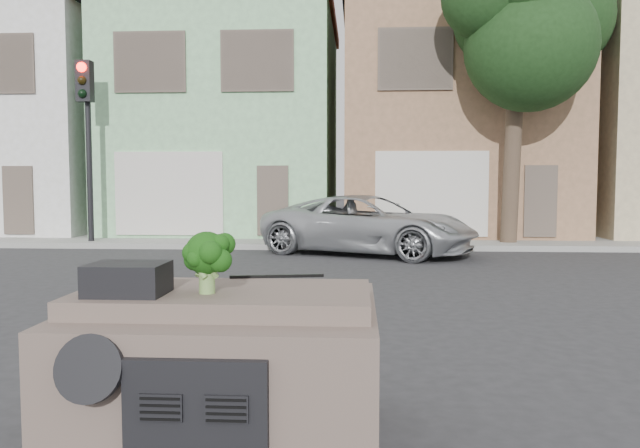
{
  "coord_description": "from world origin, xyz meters",
  "views": [
    {
      "loc": [
        0.88,
        -7.2,
        1.85
      ],
      "look_at": [
        0.41,
        0.5,
        1.3
      ],
      "focal_mm": 35.0,
      "sensor_mm": 36.0,
      "label": 1
    }
  ],
  "objects": [
    {
      "name": "ground_plane",
      "position": [
        0.0,
        0.0,
        0.0
      ],
      "size": [
        120.0,
        120.0,
        0.0
      ],
      "primitive_type": "plane",
      "color": "#303033",
      "rests_on": "ground"
    },
    {
      "name": "sidewalk",
      "position": [
        0.0,
        10.5,
        0.07
      ],
      "size": [
        40.0,
        3.0,
        0.15
      ],
      "primitive_type": "cube",
      "color": "gray",
      "rests_on": "ground"
    },
    {
      "name": "townhouse_white",
      "position": [
        -11.0,
        14.5,
        3.77
      ],
      "size": [
        7.2,
        8.2,
        7.55
      ],
      "primitive_type": "cube",
      "color": "white",
      "rests_on": "ground"
    },
    {
      "name": "townhouse_mint",
      "position": [
        -3.5,
        14.5,
        3.77
      ],
      "size": [
        7.2,
        8.2,
        7.55
      ],
      "primitive_type": "cube",
      "color": "#92D197",
      "rests_on": "ground"
    },
    {
      "name": "townhouse_tan",
      "position": [
        4.0,
        14.5,
        3.77
      ],
      "size": [
        7.2,
        8.2,
        7.55
      ],
      "primitive_type": "cube",
      "color": "#997051",
      "rests_on": "ground"
    },
    {
      "name": "silver_pickup",
      "position": [
        1.17,
        8.23,
        0.0
      ],
      "size": [
        5.81,
        4.33,
        1.47
      ],
      "primitive_type": "imported",
      "rotation": [
        0.0,
        0.0,
        1.16
      ],
      "color": "#B3B6BB",
      "rests_on": "ground"
    },
    {
      "name": "traffic_signal",
      "position": [
        -6.5,
        9.5,
        2.55
      ],
      "size": [
        0.4,
        0.4,
        5.1
      ],
      "primitive_type": "cube",
      "color": "black",
      "rests_on": "ground"
    },
    {
      "name": "tree_near",
      "position": [
        5.0,
        9.8,
        4.25
      ],
      "size": [
        4.4,
        4.0,
        8.5
      ],
      "primitive_type": "cube",
      "color": "#1A3716",
      "rests_on": "ground"
    },
    {
      "name": "car_dashboard",
      "position": [
        0.0,
        -3.0,
        0.56
      ],
      "size": [
        2.0,
        1.8,
        1.12
      ],
      "primitive_type": "cube",
      "color": "brown",
      "rests_on": "ground"
    },
    {
      "name": "instrument_hump",
      "position": [
        -0.58,
        -3.35,
        1.22
      ],
      "size": [
        0.48,
        0.38,
        0.2
      ],
      "primitive_type": "cube",
      "color": "black",
      "rests_on": "car_dashboard"
    },
    {
      "name": "wiper_arm",
      "position": [
        0.28,
        -2.62,
        1.13
      ],
      "size": [
        0.69,
        0.15,
        0.02
      ],
      "primitive_type": "cube",
      "rotation": [
        0.0,
        0.0,
        0.17
      ],
      "color": "black",
      "rests_on": "car_dashboard"
    },
    {
      "name": "broccoli",
      "position": [
        -0.09,
        -3.28,
        1.32
      ],
      "size": [
        0.46,
        0.46,
        0.41
      ],
      "primitive_type": "cube",
      "rotation": [
        0.0,
        0.0,
        0.59
      ],
      "color": "#123B0C",
      "rests_on": "car_dashboard"
    }
  ]
}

